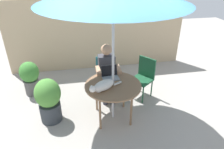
{
  "coord_description": "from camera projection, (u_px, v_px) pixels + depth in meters",
  "views": [
    {
      "loc": [
        -0.57,
        -3.02,
        2.62
      ],
      "look_at": [
        0.0,
        0.1,
        0.88
      ],
      "focal_mm": 32.81,
      "sensor_mm": 36.0,
      "label": 1
    }
  ],
  "objects": [
    {
      "name": "ground_plane",
      "position": [
        113.0,
        117.0,
        3.96
      ],
      "size": [
        14.0,
        14.0,
        0.0
      ],
      "primitive_type": "plane",
      "color": "gray"
    },
    {
      "name": "fence_back",
      "position": [
        98.0,
        35.0,
        5.42
      ],
      "size": [
        4.68,
        0.08,
        1.87
      ],
      "primitive_type": "cube",
      "color": "tan",
      "rests_on": "ground"
    },
    {
      "name": "patio_table",
      "position": [
        113.0,
        88.0,
        3.63
      ],
      "size": [
        1.0,
        1.0,
        0.73
      ],
      "color": "brown",
      "rests_on": "ground"
    },
    {
      "name": "chair_occupied",
      "position": [
        106.0,
        74.0,
        4.41
      ],
      "size": [
        0.4,
        0.4,
        0.88
      ],
      "color": "#1E606B",
      "rests_on": "ground"
    },
    {
      "name": "chair_empty",
      "position": [
        144.0,
        75.0,
        4.37
      ],
      "size": [
        0.56,
        0.56,
        0.88
      ],
      "color": "#194C2D",
      "rests_on": "ground"
    },
    {
      "name": "person_seated",
      "position": [
        107.0,
        70.0,
        4.2
      ],
      "size": [
        0.48,
        0.48,
        1.22
      ],
      "color": "#3F3F47",
      "rests_on": "ground"
    },
    {
      "name": "laptop",
      "position": [
        110.0,
        74.0,
        3.81
      ],
      "size": [
        0.32,
        0.28,
        0.21
      ],
      "color": "gray",
      "rests_on": "patio_table"
    },
    {
      "name": "cat",
      "position": [
        103.0,
        86.0,
        3.41
      ],
      "size": [
        0.6,
        0.37,
        0.17
      ],
      "color": "silver",
      "rests_on": "patio_table"
    },
    {
      "name": "potted_plant_near_fence",
      "position": [
        30.0,
        77.0,
        4.47
      ],
      "size": [
        0.41,
        0.41,
        0.77
      ],
      "color": "#595654",
      "rests_on": "ground"
    },
    {
      "name": "potted_plant_by_chair",
      "position": [
        49.0,
        99.0,
        3.67
      ],
      "size": [
        0.46,
        0.46,
        0.87
      ],
      "color": "#33383D",
      "rests_on": "ground"
    }
  ]
}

